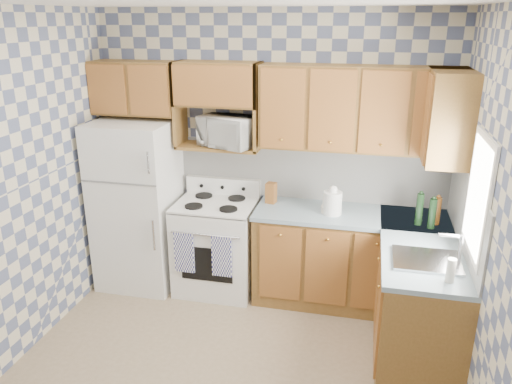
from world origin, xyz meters
TOP-DOWN VIEW (x-y plane):
  - floor at (0.00, 0.00)m, footprint 3.40×3.40m
  - back_wall at (0.00, 1.60)m, footprint 3.40×0.02m
  - right_wall at (1.70, 0.00)m, footprint 0.02×3.20m
  - backsplash_back at (0.40, 1.59)m, footprint 2.60×0.02m
  - backsplash_right at (1.69, 0.80)m, footprint 0.02×1.60m
  - refrigerator at (-1.27, 1.25)m, footprint 0.75×0.70m
  - stove_body at (-0.47, 1.28)m, footprint 0.76×0.65m
  - cooktop at (-0.47, 1.28)m, footprint 0.76×0.65m
  - backguard at (-0.47, 1.55)m, footprint 0.76×0.08m
  - dish_towel_left at (-0.68, 0.93)m, footprint 0.19×0.02m
  - dish_towel_right at (-0.31, 0.93)m, footprint 0.19×0.02m
  - base_cabinets_back at (0.82, 1.30)m, footprint 1.75×0.60m
  - base_cabinets_right at (1.40, 0.80)m, footprint 0.60×1.60m
  - countertop_back at (0.82, 1.30)m, footprint 1.77×0.63m
  - countertop_right at (1.40, 0.80)m, footprint 0.63×1.60m
  - upper_cabinets_back at (0.82, 1.44)m, footprint 1.75×0.33m
  - upper_cabinets_fridge at (-1.29, 1.44)m, footprint 0.82×0.33m
  - upper_cabinets_right at (1.53, 1.25)m, footprint 0.33×0.70m
  - microwave_shelf at (-0.47, 1.44)m, footprint 0.80×0.33m
  - microwave at (-0.37, 1.43)m, footprint 0.60×0.50m
  - sink at (1.40, 0.45)m, footprint 0.48×0.40m
  - window at (1.69, 0.45)m, footprint 0.02×0.66m
  - bottle_0 at (1.39, 1.16)m, footprint 0.06×0.06m
  - bottle_1 at (1.49, 1.10)m, footprint 0.06×0.06m
  - bottle_2 at (1.54, 1.20)m, footprint 0.06×0.06m
  - knife_block at (0.05, 1.40)m, footprint 0.11×0.11m
  - electric_kettle at (0.65, 1.23)m, footprint 0.17×0.17m
  - food_containers at (0.64, 1.26)m, footprint 0.19×0.19m
  - soap_bottle at (1.52, 0.17)m, footprint 0.06×0.06m

SIDE VIEW (x-z plane):
  - floor at x=0.00m, z-range 0.00..0.00m
  - base_cabinets_back at x=0.82m, z-range 0.00..0.88m
  - base_cabinets_right at x=1.40m, z-range 0.00..0.88m
  - stove_body at x=-0.47m, z-range 0.00..0.90m
  - dish_towel_left at x=-0.68m, z-range 0.33..0.73m
  - dish_towel_right at x=-0.31m, z-range 0.33..0.73m
  - refrigerator at x=-1.27m, z-range 0.00..1.68m
  - countertop_back at x=0.82m, z-range 0.88..0.92m
  - countertop_right at x=1.40m, z-range 0.88..0.92m
  - cooktop at x=-0.47m, z-range 0.89..0.92m
  - sink at x=1.40m, z-range 0.91..0.94m
  - food_containers at x=0.64m, z-range 0.92..1.05m
  - backguard at x=-0.47m, z-range 0.92..1.08m
  - soap_bottle at x=1.52m, z-range 0.92..1.09m
  - knife_block at x=0.05m, z-range 0.92..1.12m
  - electric_kettle at x=0.65m, z-range 0.92..1.13m
  - bottle_2 at x=1.54m, z-range 0.92..1.16m
  - bottle_1 at x=1.49m, z-range 0.92..1.18m
  - bottle_0 at x=1.39m, z-range 0.92..1.20m
  - backsplash_back at x=0.40m, z-range 0.92..1.48m
  - backsplash_right at x=1.69m, z-range 0.92..1.48m
  - back_wall at x=0.00m, z-range 0.00..2.70m
  - right_wall at x=1.70m, z-range 0.00..2.70m
  - microwave_shelf at x=-0.47m, z-range 1.42..1.45m
  - window at x=1.69m, z-range 1.02..1.88m
  - microwave at x=-0.37m, z-range 1.45..1.74m
  - upper_cabinets_back at x=0.82m, z-range 1.48..2.22m
  - upper_cabinets_right at x=1.53m, z-range 1.48..2.22m
  - upper_cabinets_fridge at x=-1.29m, z-range 1.72..2.22m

